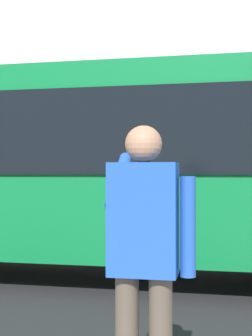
{
  "coord_description": "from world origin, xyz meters",
  "views": [
    {
      "loc": [
        0.01,
        7.14,
        1.57
      ],
      "look_at": [
        1.48,
        -0.06,
        1.65
      ],
      "focal_mm": 50.42,
      "sensor_mm": 36.0,
      "label": 1
    }
  ],
  "objects": [
    {
      "name": "red_bus",
      "position": [
        1.92,
        0.17,
        1.68
      ],
      "size": [
        9.05,
        2.54,
        3.08
      ],
      "color": "#0F7238",
      "rests_on": "ground_plane"
    },
    {
      "name": "pedestrian_photographer",
      "position": [
        0.46,
        4.39,
        1.14
      ],
      "size": [
        0.53,
        0.52,
        1.7
      ],
      "color": "#4C4238",
      "rests_on": "sidewalk_curb"
    },
    {
      "name": "ground_plane",
      "position": [
        0.0,
        0.0,
        0.0
      ],
      "size": [
        60.0,
        60.0,
        0.0
      ],
      "primitive_type": "plane",
      "color": "#232326"
    },
    {
      "name": "building_facade_far",
      "position": [
        -0.02,
        -6.8,
        5.99
      ],
      "size": [
        28.0,
        1.55,
        12.0
      ],
      "color": "beige",
      "rests_on": "ground_plane"
    }
  ]
}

